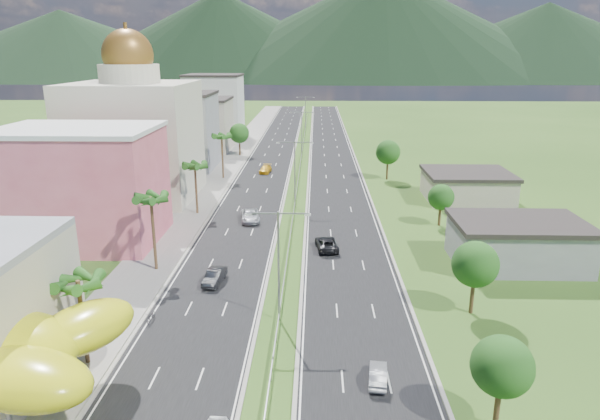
{
  "coord_description": "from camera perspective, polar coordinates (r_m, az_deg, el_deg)",
  "views": [
    {
      "loc": [
        3.37,
        -36.65,
        25.02
      ],
      "look_at": [
        1.61,
        23.95,
        7.0
      ],
      "focal_mm": 32.0,
      "sensor_mm": 36.0,
      "label": 1
    }
  ],
  "objects": [
    {
      "name": "ground",
      "position": [
        44.5,
        -3.12,
        -17.68
      ],
      "size": [
        500.0,
        500.0,
        0.0
      ],
      "primitive_type": "plane",
      "color": "#2D5119",
      "rests_on": "ground"
    },
    {
      "name": "road_left",
      "position": [
        129.55,
        -3.2,
        5.4
      ],
      "size": [
        11.0,
        260.0,
        0.04
      ],
      "primitive_type": "cube",
      "color": "black",
      "rests_on": "ground"
    },
    {
      "name": "road_right",
      "position": [
        129.16,
        3.48,
        5.36
      ],
      "size": [
        11.0,
        260.0,
        0.04
      ],
      "primitive_type": "cube",
      "color": "black",
      "rests_on": "ground"
    },
    {
      "name": "sidewalk_left",
      "position": [
        130.68,
        -7.37,
        5.41
      ],
      "size": [
        7.0,
        260.0,
        0.12
      ],
      "primitive_type": "cube",
      "color": "gray",
      "rests_on": "ground"
    },
    {
      "name": "median_guardrail",
      "position": [
        111.4,
        -0.11,
        3.9
      ],
      "size": [
        0.1,
        216.06,
        0.76
      ],
      "color": "gray",
      "rests_on": "ground"
    },
    {
      "name": "streetlight_median_b",
      "position": [
        50.21,
        -2.31,
        -4.8
      ],
      "size": [
        6.04,
        0.25,
        11.0
      ],
      "color": "gray",
      "rests_on": "ground"
    },
    {
      "name": "streetlight_median_c",
      "position": [
        88.62,
        -0.56,
        4.65
      ],
      "size": [
        6.04,
        0.25,
        11.0
      ],
      "color": "gray",
      "rests_on": "ground"
    },
    {
      "name": "streetlight_median_d",
      "position": [
        132.95,
        0.19,
        8.65
      ],
      "size": [
        6.04,
        0.25,
        11.0
      ],
      "color": "gray",
      "rests_on": "ground"
    },
    {
      "name": "streetlight_median_e",
      "position": [
        177.62,
        0.57,
        10.65
      ],
      "size": [
        6.04,
        0.25,
        11.0
      ],
      "color": "gray",
      "rests_on": "ground"
    },
    {
      "name": "pink_shophouse",
      "position": [
        77.48,
        -22.29,
        2.23
      ],
      "size": [
        20.0,
        15.0,
        15.0
      ],
      "primitive_type": "cube",
      "color": "#CB5365",
      "rests_on": "ground"
    },
    {
      "name": "domed_building",
      "position": [
        97.83,
        -17.23,
        7.79
      ],
      "size": [
        20.0,
        20.0,
        28.7
      ],
      "color": "beige",
      "rests_on": "ground"
    },
    {
      "name": "midrise_grey",
      "position": [
        121.73,
        -12.94,
        8.1
      ],
      "size": [
        16.0,
        15.0,
        16.0
      ],
      "primitive_type": "cube",
      "color": "gray",
      "rests_on": "ground"
    },
    {
      "name": "midrise_beige",
      "position": [
        143.14,
        -10.73,
        8.84
      ],
      "size": [
        16.0,
        15.0,
        13.0
      ],
      "primitive_type": "cube",
      "color": "#B2AC93",
      "rests_on": "ground"
    },
    {
      "name": "midrise_white",
      "position": [
        165.25,
        -9.1,
        10.79
      ],
      "size": [
        16.0,
        15.0,
        18.0
      ],
      "primitive_type": "cube",
      "color": "silver",
      "rests_on": "ground"
    },
    {
      "name": "shed_near",
      "position": [
        70.1,
        22.17,
        -3.46
      ],
      "size": [
        15.0,
        10.0,
        5.0
      ],
      "primitive_type": "cube",
      "color": "gray",
      "rests_on": "ground"
    },
    {
      "name": "shed_far",
      "position": [
        98.13,
        17.37,
        2.34
      ],
      "size": [
        14.0,
        12.0,
        4.4
      ],
      "primitive_type": "cube",
      "color": "#B2AC93",
      "rests_on": "ground"
    },
    {
      "name": "palm_tree_b",
      "position": [
        46.61,
        -22.58,
        -7.46
      ],
      "size": [
        3.6,
        3.6,
        8.1
      ],
      "color": "#47301C",
      "rests_on": "ground"
    },
    {
      "name": "palm_tree_c",
      "position": [
        63.79,
        -15.61,
        0.92
      ],
      "size": [
        3.6,
        3.6,
        9.6
      ],
      "color": "#47301C",
      "rests_on": "ground"
    },
    {
      "name": "palm_tree_d",
      "position": [
        85.6,
        -11.15,
        4.46
      ],
      "size": [
        3.6,
        3.6,
        8.6
      ],
      "color": "#47301C",
      "rests_on": "ground"
    },
    {
      "name": "palm_tree_e",
      "position": [
        109.59,
        -8.35,
        7.61
      ],
      "size": [
        3.6,
        3.6,
        9.4
      ],
      "color": "#47301C",
      "rests_on": "ground"
    },
    {
      "name": "leafy_tree_lfar",
      "position": [
        134.41,
        -6.49,
        8.13
      ],
      "size": [
        4.9,
        4.9,
        8.05
      ],
      "color": "#47301C",
      "rests_on": "ground"
    },
    {
      "name": "leafy_tree_ra",
      "position": [
        39.64,
        20.75,
        -15.36
      ],
      "size": [
        4.2,
        4.2,
        6.9
      ],
      "color": "#47301C",
      "rests_on": "ground"
    },
    {
      "name": "leafy_tree_rb",
      "position": [
        54.82,
        18.19,
        -5.54
      ],
      "size": [
        4.55,
        4.55,
        7.47
      ],
      "color": "#47301C",
      "rests_on": "ground"
    },
    {
      "name": "leafy_tree_rc",
      "position": [
        81.54,
        14.81,
        1.32
      ],
      "size": [
        3.85,
        3.85,
        6.33
      ],
      "color": "#47301C",
      "rests_on": "ground"
    },
    {
      "name": "leafy_tree_rd",
      "position": [
        109.39,
        9.37,
        6.1
      ],
      "size": [
        4.9,
        4.9,
        8.05
      ],
      "color": "#47301C",
      "rests_on": "ground"
    },
    {
      "name": "mountain_ridge",
      "position": [
        490.57,
        8.52,
        13.45
      ],
      "size": [
        860.0,
        140.0,
        90.0
      ],
      "primitive_type": null,
      "color": "black",
      "rests_on": "ground"
    },
    {
      "name": "car_dark_left",
      "position": [
        61.12,
        -9.11,
        -6.99
      ],
      "size": [
        2.24,
        4.92,
        1.57
      ],
      "primitive_type": "imported",
      "rotation": [
        0.0,
        0.0,
        -0.13
      ],
      "color": "black",
      "rests_on": "road_left"
    },
    {
      "name": "car_silver_mid_left",
      "position": [
        82.13,
        -5.33,
        -0.63
      ],
      "size": [
        3.66,
        6.28,
        1.64
      ],
      "primitive_type": "imported",
      "rotation": [
        0.0,
        0.0,
        0.17
      ],
      "color": "#ABAEB3",
      "rests_on": "road_left"
    },
    {
      "name": "car_yellow_far_left",
      "position": [
        115.14,
        -3.7,
        4.37
      ],
      "size": [
        2.57,
        5.32,
        1.49
      ],
      "primitive_type": "imported",
      "rotation": [
        0.0,
        0.0,
        -0.09
      ],
      "color": "gold",
      "rests_on": "road_left"
    },
    {
      "name": "car_silver_right",
      "position": [
        44.28,
        8.32,
        -16.99
      ],
      "size": [
        1.83,
        4.04,
        1.28
      ],
      "primitive_type": "imported",
      "rotation": [
        0.0,
        0.0,
        3.02
      ],
      "color": "#9D9EA4",
      "rests_on": "road_right"
    },
    {
      "name": "car_dark_far_right",
      "position": [
        70.31,
        2.85,
        -3.59
      ],
      "size": [
        3.31,
        5.95,
        1.57
      ],
      "primitive_type": "imported",
      "rotation": [
        0.0,
        0.0,
        3.27
      ],
      "color": "black",
      "rests_on": "road_right"
    },
    {
      "name": "motorcycle",
      "position": [
        54.26,
        -15.6,
        -10.76
      ],
      "size": [
        0.75,
        2.05,
        1.29
      ],
      "primitive_type": "imported",
      "rotation": [
        0.0,
        0.0,
        -0.07
      ],
      "color": "black",
      "rests_on": "road_left"
    }
  ]
}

